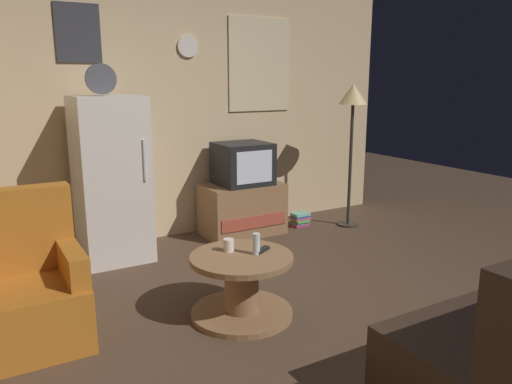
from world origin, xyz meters
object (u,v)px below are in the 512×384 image
object	(u,v)px
book_stack	(300,219)
mug_ceramic_white	(229,245)
wine_glass	(256,244)
standing_lamp	(353,105)
crt_tv	(243,164)
remote_control	(262,250)
tv_stand	(242,209)
armchair	(25,291)
coffee_table	(242,286)
fridge	(111,179)

from	to	relation	value
book_stack	mug_ceramic_white	bearing A→B (deg)	-138.47
wine_glass	standing_lamp	bearing A→B (deg)	34.40
crt_tv	remote_control	distance (m)	1.89
standing_lamp	mug_ceramic_white	world-z (taller)	standing_lamp
remote_control	standing_lamp	bearing A→B (deg)	5.78
wine_glass	remote_control	xyz separation A→B (m)	(0.06, 0.03, -0.06)
remote_control	book_stack	bearing A→B (deg)	18.59
tv_stand	standing_lamp	world-z (taller)	standing_lamp
wine_glass	mug_ceramic_white	xyz separation A→B (m)	(-0.14, 0.15, -0.03)
crt_tv	book_stack	size ratio (longest dim) A/B	2.73
tv_stand	remote_control	world-z (taller)	tv_stand
armchair	coffee_table	bearing A→B (deg)	-16.09
fridge	remote_control	bearing A→B (deg)	-68.76
crt_tv	tv_stand	bearing A→B (deg)	173.40
standing_lamp	mug_ceramic_white	bearing A→B (deg)	-150.28
fridge	armchair	world-z (taller)	fridge
wine_glass	book_stack	size ratio (longest dim) A/B	0.76
fridge	mug_ceramic_white	world-z (taller)	fridge
standing_lamp	coffee_table	size ratio (longest dim) A/B	2.21
crt_tv	armchair	bearing A→B (deg)	-150.18
standing_lamp	wine_glass	bearing A→B (deg)	-145.60
coffee_table	book_stack	xyz separation A→B (m)	(1.62, 1.59, -0.15)
tv_stand	mug_ceramic_white	world-z (taller)	tv_stand
armchair	book_stack	size ratio (longest dim) A/B	4.85
standing_lamp	book_stack	distance (m)	1.39
standing_lamp	book_stack	xyz separation A→B (m)	(-0.50, 0.24, -1.28)
coffee_table	book_stack	bearing A→B (deg)	44.45
crt_tv	armchair	xyz separation A→B (m)	(-2.28, -1.30, -0.43)
remote_control	armchair	bearing A→B (deg)	136.58
standing_lamp	remote_control	world-z (taller)	standing_lamp
wine_glass	coffee_table	bearing A→B (deg)	164.24
coffee_table	tv_stand	bearing A→B (deg)	61.30
crt_tv	remote_control	world-z (taller)	crt_tv
tv_stand	armchair	size ratio (longest dim) A/B	0.87
standing_lamp	wine_glass	world-z (taller)	standing_lamp
crt_tv	mug_ceramic_white	xyz separation A→B (m)	(-0.97, -1.57, -0.27)
armchair	crt_tv	bearing A→B (deg)	29.82
fridge	book_stack	bearing A→B (deg)	-0.69
crt_tv	remote_control	size ratio (longest dim) A/B	3.60
coffee_table	remote_control	xyz separation A→B (m)	(0.16, -0.00, 0.24)
coffee_table	standing_lamp	bearing A→B (deg)	32.56
standing_lamp	armchair	bearing A→B (deg)	-164.38
mug_ceramic_white	book_stack	size ratio (longest dim) A/B	0.45
remote_control	book_stack	world-z (taller)	remote_control
standing_lamp	armchair	size ratio (longest dim) A/B	1.66
fridge	crt_tv	size ratio (longest dim) A/B	3.28
book_stack	fridge	bearing A→B (deg)	179.31
coffee_table	mug_ceramic_white	world-z (taller)	mug_ceramic_white
standing_lamp	mug_ceramic_white	distance (m)	2.63
fridge	book_stack	size ratio (longest dim) A/B	8.93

